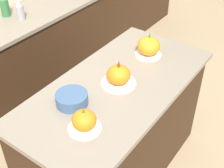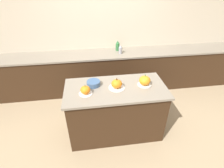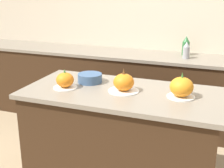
# 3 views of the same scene
# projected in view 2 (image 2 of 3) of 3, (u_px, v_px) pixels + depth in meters

# --- Properties ---
(ground_plane) EXTENTS (12.00, 12.00, 0.00)m
(ground_plane) POSITION_uv_depth(u_px,v_px,m) (115.00, 130.00, 3.11)
(ground_plane) COLOR tan
(wall_back) EXTENTS (8.00, 0.06, 2.50)m
(wall_back) POSITION_uv_depth(u_px,v_px,m) (104.00, 32.00, 3.83)
(wall_back) COLOR beige
(wall_back) RESTS_ON ground_plane
(kitchen_island) EXTENTS (1.54, 0.75, 0.90)m
(kitchen_island) POSITION_uv_depth(u_px,v_px,m) (115.00, 111.00, 2.86)
(kitchen_island) COLOR #382314
(kitchen_island) RESTS_ON ground_plane
(back_counter) EXTENTS (6.00, 0.60, 0.90)m
(back_counter) POSITION_uv_depth(u_px,v_px,m) (106.00, 72.00, 3.99)
(back_counter) COLOR #382314
(back_counter) RESTS_ON ground_plane
(pumpkin_cake_left) EXTENTS (0.19, 0.19, 0.16)m
(pumpkin_cake_left) POSITION_uv_depth(u_px,v_px,m) (85.00, 90.00, 2.46)
(pumpkin_cake_left) COLOR white
(pumpkin_cake_left) RESTS_ON kitchen_island
(pumpkin_cake_center) EXTENTS (0.24, 0.24, 0.18)m
(pumpkin_cake_center) POSITION_uv_depth(u_px,v_px,m) (117.00, 84.00, 2.59)
(pumpkin_cake_center) COLOR white
(pumpkin_cake_center) RESTS_ON kitchen_island
(pumpkin_cake_right) EXTENTS (0.21, 0.21, 0.19)m
(pumpkin_cake_right) POSITION_uv_depth(u_px,v_px,m) (145.00, 81.00, 2.65)
(pumpkin_cake_right) COLOR white
(pumpkin_cake_right) RESTS_ON kitchen_island
(bottle_tall) EXTENTS (0.08, 0.08, 0.22)m
(bottle_tall) POSITION_uv_depth(u_px,v_px,m) (118.00, 46.00, 3.83)
(bottle_tall) COLOR #2D6B38
(bottle_tall) RESTS_ON back_counter
(bottle_short) EXTENTS (0.07, 0.07, 0.19)m
(bottle_short) POSITION_uv_depth(u_px,v_px,m) (120.00, 49.00, 3.69)
(bottle_short) COLOR #99999E
(bottle_short) RESTS_ON back_counter
(mixing_bowl) EXTENTS (0.20, 0.20, 0.07)m
(mixing_bowl) POSITION_uv_depth(u_px,v_px,m) (94.00, 83.00, 2.66)
(mixing_bowl) COLOR #3D5B84
(mixing_bowl) RESTS_ON kitchen_island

